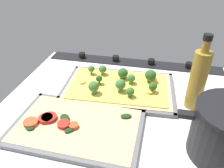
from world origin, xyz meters
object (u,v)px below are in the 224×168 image
(broccoli_pizza, at_px, (120,85))
(veggie_pizza_back, at_px, (74,125))
(oil_bottle, at_px, (198,79))
(baking_tray_back, at_px, (78,127))
(baking_tray_front, at_px, (118,89))

(broccoli_pizza, distance_m, veggie_pizza_back, 0.23)
(broccoli_pizza, relative_size, oil_bottle, 1.57)
(baking_tray_back, relative_size, veggie_pizza_back, 1.07)
(baking_tray_front, distance_m, oil_bottle, 0.27)
(baking_tray_front, height_order, veggie_pizza_back, veggie_pizza_back)
(baking_tray_front, distance_m, baking_tray_back, 0.23)
(baking_tray_front, distance_m, broccoli_pizza, 0.02)
(baking_tray_front, bearing_deg, veggie_pizza_back, 68.48)
(baking_tray_front, distance_m, veggie_pizza_back, 0.23)
(baking_tray_front, xyz_separation_m, baking_tray_back, (0.08, 0.21, 0.00))
(baking_tray_front, relative_size, broccoli_pizza, 1.07)
(broccoli_pizza, distance_m, baking_tray_back, 0.23)
(oil_bottle, bearing_deg, broccoli_pizza, -9.68)
(veggie_pizza_back, bearing_deg, baking_tray_back, -175.79)
(baking_tray_front, bearing_deg, broccoli_pizza, -152.13)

